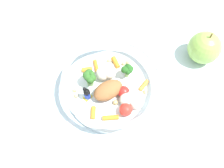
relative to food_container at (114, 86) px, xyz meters
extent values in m
plane|color=silver|center=(-0.01, 0.01, -0.03)|extent=(2.40, 2.40, 0.00)
cylinder|color=white|center=(0.00, 0.00, -0.02)|extent=(0.22, 0.22, 0.01)
torus|color=white|center=(0.00, 0.00, 0.02)|extent=(0.23, 0.23, 0.01)
ellipsoid|color=#935B33|center=(0.01, -0.01, 0.00)|extent=(0.07, 0.08, 0.04)
cylinder|color=#7FAD5B|center=(-0.03, 0.04, -0.01)|extent=(0.01, 0.01, 0.02)
sphere|color=#23561E|center=(-0.02, 0.04, 0.01)|extent=(0.01, 0.01, 0.01)
sphere|color=#23561E|center=(-0.03, 0.04, 0.01)|extent=(0.01, 0.01, 0.01)
sphere|color=#23561E|center=(-0.03, 0.05, 0.01)|extent=(0.01, 0.01, 0.01)
sphere|color=#23561E|center=(-0.03, 0.04, 0.01)|extent=(0.02, 0.02, 0.02)
sphere|color=#23561E|center=(-0.04, 0.04, 0.01)|extent=(0.01, 0.01, 0.01)
sphere|color=#23561E|center=(-0.04, 0.03, 0.01)|extent=(0.01, 0.01, 0.01)
sphere|color=#23561E|center=(-0.03, 0.03, 0.01)|extent=(0.02, 0.02, 0.02)
sphere|color=#23561E|center=(-0.03, 0.03, 0.01)|extent=(0.01, 0.01, 0.01)
cylinder|color=#7FAD5B|center=(-0.03, -0.05, -0.01)|extent=(0.02, 0.02, 0.02)
sphere|color=#2D6023|center=(-0.02, -0.05, 0.01)|extent=(0.02, 0.02, 0.02)
sphere|color=#2D6023|center=(-0.02, -0.05, 0.01)|extent=(0.02, 0.02, 0.02)
sphere|color=#2D6023|center=(-0.03, -0.05, 0.02)|extent=(0.01, 0.01, 0.01)
sphere|color=#2D6023|center=(-0.04, -0.05, 0.01)|extent=(0.02, 0.02, 0.02)
sphere|color=#2D6023|center=(-0.03, -0.06, 0.02)|extent=(0.02, 0.02, 0.02)
sphere|color=#2D6023|center=(-0.02, -0.06, 0.02)|extent=(0.02, 0.02, 0.02)
sphere|color=silver|center=(-0.04, 0.00, 0.00)|extent=(0.03, 0.03, 0.03)
sphere|color=silver|center=(-0.04, 0.00, 0.00)|extent=(0.02, 0.02, 0.02)
sphere|color=silver|center=(-0.05, 0.00, 0.00)|extent=(0.03, 0.03, 0.03)
sphere|color=silver|center=(-0.04, -0.02, 0.00)|extent=(0.03, 0.03, 0.03)
sphere|color=silver|center=(0.05, 0.04, -0.01)|extent=(0.03, 0.03, 0.03)
sphere|color=silver|center=(0.04, 0.04, 0.00)|extent=(0.03, 0.03, 0.03)
sphere|color=silver|center=(0.04, 0.05, 0.00)|extent=(0.02, 0.02, 0.02)
sphere|color=silver|center=(0.03, 0.04, -0.01)|extent=(0.03, 0.03, 0.03)
sphere|color=silver|center=(0.04, 0.04, 0.00)|extent=(0.04, 0.04, 0.04)
sphere|color=silver|center=(0.04, 0.02, -0.01)|extent=(0.03, 0.03, 0.03)
sphere|color=silver|center=(0.04, 0.04, 0.00)|extent=(0.03, 0.03, 0.03)
cube|color=yellow|center=(0.01, -0.06, -0.02)|extent=(0.02, 0.02, 0.00)
cylinder|color=#1933B2|center=(0.01, -0.06, -0.01)|extent=(0.02, 0.02, 0.02)
sphere|color=black|center=(0.01, -0.06, 0.01)|extent=(0.02, 0.02, 0.02)
sphere|color=black|center=(0.01, -0.06, 0.02)|extent=(0.01, 0.01, 0.01)
sphere|color=black|center=(0.00, -0.07, 0.02)|extent=(0.01, 0.01, 0.01)
cylinder|color=orange|center=(0.00, 0.07, -0.01)|extent=(0.03, 0.03, 0.01)
cylinder|color=orange|center=(-0.07, -0.03, -0.01)|extent=(0.03, 0.01, 0.01)
cylinder|color=orange|center=(0.05, -0.06, -0.01)|extent=(0.03, 0.02, 0.01)
cylinder|color=orange|center=(0.07, -0.02, -0.01)|extent=(0.01, 0.04, 0.01)
cylinder|color=orange|center=(-0.07, 0.02, -0.01)|extent=(0.03, 0.02, 0.01)
cylinder|color=orange|center=(-0.06, -0.05, -0.01)|extent=(0.01, 0.03, 0.01)
sphere|color=red|center=(0.02, 0.02, -0.01)|extent=(0.03, 0.03, 0.03)
sphere|color=red|center=(0.06, 0.01, 0.00)|extent=(0.03, 0.03, 0.03)
sphere|color=tan|center=(0.04, 0.00, -0.01)|extent=(0.01, 0.01, 0.01)
sphere|color=#D1B775|center=(-0.08, 0.00, -0.01)|extent=(0.01, 0.01, 0.01)
sphere|color=#D1B775|center=(0.00, -0.09, -0.01)|extent=(0.01, 0.01, 0.01)
sphere|color=#D1B775|center=(-0.06, 0.04, -0.01)|extent=(0.01, 0.01, 0.01)
sphere|color=tan|center=(0.02, 0.07, -0.01)|extent=(0.01, 0.01, 0.01)
sphere|color=tan|center=(-0.01, -0.09, -0.01)|extent=(0.01, 0.01, 0.01)
sphere|color=#D1B775|center=(-0.07, 0.05, -0.01)|extent=(0.01, 0.01, 0.01)
sphere|color=#8CB74C|center=(-0.06, 0.24, 0.01)|extent=(0.08, 0.08, 0.08)
cylinder|color=brown|center=(-0.06, 0.24, 0.06)|extent=(0.00, 0.00, 0.01)
cube|color=white|center=(0.13, -0.16, -0.03)|extent=(0.16, 0.16, 0.01)
camera|label=1|loc=(0.25, -0.05, 0.49)|focal=38.58mm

